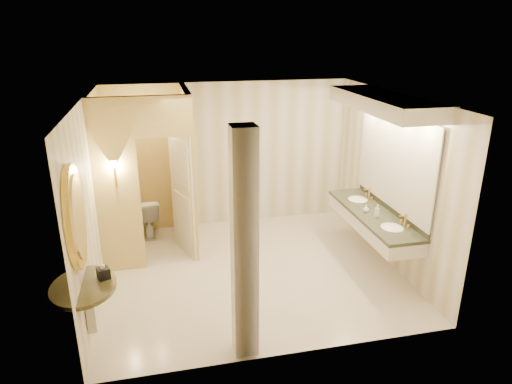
{
  "coord_description": "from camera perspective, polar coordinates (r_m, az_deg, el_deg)",
  "views": [
    {
      "loc": [
        -1.31,
        -6.19,
        3.61
      ],
      "look_at": [
        0.13,
        0.2,
        1.24
      ],
      "focal_mm": 32.0,
      "sensor_mm": 36.0,
      "label": 1
    }
  ],
  "objects": [
    {
      "name": "wall_front",
      "position": [
        4.94,
        4.16,
        -7.39
      ],
      "size": [
        4.5,
        0.02,
        2.7
      ],
      "primitive_type": "cube",
      "color": "beige",
      "rests_on": "floor"
    },
    {
      "name": "wall_left",
      "position": [
        6.66,
        -20.01,
        -1.19
      ],
      "size": [
        0.02,
        4.0,
        2.7
      ],
      "primitive_type": "cube",
      "color": "beige",
      "rests_on": "floor"
    },
    {
      "name": "ceiling",
      "position": [
        6.39,
        -0.76,
        11.72
      ],
      "size": [
        4.5,
        4.5,
        0.0
      ],
      "primitive_type": "plane",
      "rotation": [
        3.14,
        0.0,
        0.0
      ],
      "color": "silver",
      "rests_on": "wall_back"
    },
    {
      "name": "wall_back",
      "position": [
        8.6,
        -3.49,
        4.64
      ],
      "size": [
        4.5,
        0.02,
        2.7
      ],
      "primitive_type": "cube",
      "color": "beige",
      "rests_on": "floor"
    },
    {
      "name": "toilet_closet",
      "position": [
        7.5,
        -10.68,
        2.31
      ],
      "size": [
        1.5,
        1.55,
        2.7
      ],
      "color": "#E9C77A",
      "rests_on": "floor"
    },
    {
      "name": "vanity",
      "position": [
        7.17,
        15.22,
        3.14
      ],
      "size": [
        0.75,
        2.37,
        2.09
      ],
      "color": "beige",
      "rests_on": "floor"
    },
    {
      "name": "floor",
      "position": [
        7.29,
        -0.66,
        -9.79
      ],
      "size": [
        4.5,
        4.5,
        0.0
      ],
      "primitive_type": "plane",
      "color": "beige",
      "rests_on": "ground"
    },
    {
      "name": "soap_bottle_b",
      "position": [
        7.35,
        13.6,
        -2.04
      ],
      "size": [
        0.11,
        0.11,
        0.12
      ],
      "primitive_type": "imported",
      "rotation": [
        0.0,
        0.0,
        -0.28
      ],
      "color": "silver",
      "rests_on": "vanity"
    },
    {
      "name": "pillar",
      "position": [
        5.02,
        -1.47,
        -6.9
      ],
      "size": [
        0.27,
        0.27,
        2.7
      ],
      "primitive_type": "cube",
      "color": "beige",
      "rests_on": "floor"
    },
    {
      "name": "wall_sconce",
      "position": [
        6.91,
        -17.33,
        3.22
      ],
      "size": [
        0.14,
        0.14,
        0.42
      ],
      "color": "gold",
      "rests_on": "toilet_closet"
    },
    {
      "name": "tissue_box",
      "position": [
        5.62,
        -18.53,
        -9.61
      ],
      "size": [
        0.17,
        0.17,
        0.13
      ],
      "primitive_type": "cube",
      "rotation": [
        0.0,
        0.0,
        0.38
      ],
      "color": "black",
      "rests_on": "console_shelf"
    },
    {
      "name": "toilet",
      "position": [
        8.55,
        -13.47,
        -3.0
      ],
      "size": [
        0.48,
        0.75,
        0.72
      ],
      "primitive_type": "imported",
      "rotation": [
        0.0,
        0.0,
        3.25
      ],
      "color": "white",
      "rests_on": "floor"
    },
    {
      "name": "wall_right",
      "position": [
        7.49,
        16.38,
        1.52
      ],
      "size": [
        0.02,
        4.0,
        2.7
      ],
      "primitive_type": "cube",
      "color": "beige",
      "rests_on": "floor"
    },
    {
      "name": "soap_bottle_c",
      "position": [
        7.19,
        14.88,
        -2.29
      ],
      "size": [
        0.08,
        0.08,
        0.2
      ],
      "primitive_type": "imported",
      "rotation": [
        0.0,
        0.0,
        0.01
      ],
      "color": "#C6B28C",
      "rests_on": "vanity"
    },
    {
      "name": "console_shelf",
      "position": [
        5.38,
        -21.21,
        -6.55
      ],
      "size": [
        0.91,
        0.91,
        1.9
      ],
      "color": "black",
      "rests_on": "floor"
    },
    {
      "name": "soap_bottle_a",
      "position": [
        7.22,
        14.9,
        -2.49
      ],
      "size": [
        0.07,
        0.07,
        0.13
      ],
      "primitive_type": "imported",
      "rotation": [
        0.0,
        0.0,
        -0.23
      ],
      "color": "beige",
      "rests_on": "vanity"
    }
  ]
}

